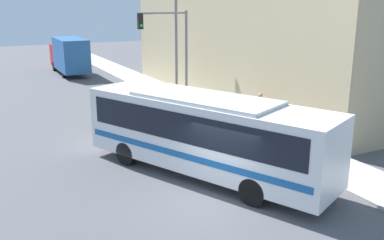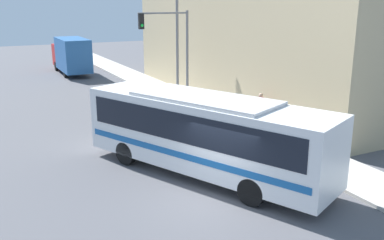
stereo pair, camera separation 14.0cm
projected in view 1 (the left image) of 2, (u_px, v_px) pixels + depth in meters
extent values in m
plane|color=#515156|center=(213.00, 200.00, 14.60)|extent=(120.00, 120.00, 0.00)
cube|color=#B7B2A8|center=(151.00, 86.00, 34.28)|extent=(2.60, 70.00, 0.13)
cube|color=tan|center=(246.00, 26.00, 29.02)|extent=(6.00, 24.33, 9.92)
cube|color=white|center=(205.00, 133.00, 16.37)|extent=(6.61, 10.43, 2.60)
cube|color=black|center=(205.00, 121.00, 16.24)|extent=(6.30, 9.70, 1.09)
cube|color=#19599E|center=(205.00, 147.00, 16.52)|extent=(6.47, 10.07, 0.24)
cube|color=silver|center=(205.00, 98.00, 16.01)|extent=(4.49, 6.13, 0.16)
cylinder|color=black|center=(163.00, 140.00, 19.45)|extent=(0.66, 1.00, 0.97)
cylinder|color=black|center=(126.00, 153.00, 17.74)|extent=(0.66, 1.00, 0.97)
cylinder|color=black|center=(284.00, 171.00, 15.86)|extent=(0.66, 1.00, 0.97)
cylinder|color=black|center=(253.00, 192.00, 14.15)|extent=(0.66, 1.00, 0.97)
cube|color=#265999|center=(71.00, 55.00, 39.06)|extent=(2.28, 5.53, 2.91)
cube|color=#B21919|center=(63.00, 55.00, 42.46)|extent=(2.17, 2.15, 2.07)
cylinder|color=black|center=(54.00, 66.00, 41.97)|extent=(0.25, 0.90, 0.90)
cylinder|color=black|center=(63.00, 73.00, 38.12)|extent=(0.25, 0.90, 0.90)
cylinder|color=#999999|center=(277.00, 141.00, 19.39)|extent=(0.21, 0.21, 0.63)
sphere|color=#999999|center=(277.00, 133.00, 19.29)|extent=(0.20, 0.20, 0.20)
cylinder|color=#999999|center=(278.00, 141.00, 19.28)|extent=(0.09, 0.13, 0.09)
cylinder|color=slate|center=(186.00, 59.00, 26.86)|extent=(0.16, 0.16, 5.93)
cylinder|color=slate|center=(162.00, 13.00, 25.41)|extent=(3.20, 0.11, 0.11)
cube|color=black|center=(140.00, 21.00, 24.91)|extent=(0.30, 0.24, 0.90)
sphere|color=#19D83F|center=(141.00, 25.00, 24.85)|extent=(0.18, 0.18, 0.18)
cylinder|color=slate|center=(230.00, 117.00, 22.73)|extent=(0.06, 0.06, 1.04)
cylinder|color=#4C4C51|center=(230.00, 105.00, 22.56)|extent=(0.14, 0.14, 0.22)
cylinder|color=slate|center=(176.00, 47.00, 28.19)|extent=(0.18, 0.18, 7.15)
cylinder|color=slate|center=(259.00, 119.00, 22.60)|extent=(0.28, 0.28, 0.88)
cylinder|color=#B22D33|center=(260.00, 104.00, 22.39)|extent=(0.34, 0.34, 0.73)
sphere|color=tan|center=(260.00, 95.00, 22.26)|extent=(0.24, 0.24, 0.24)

